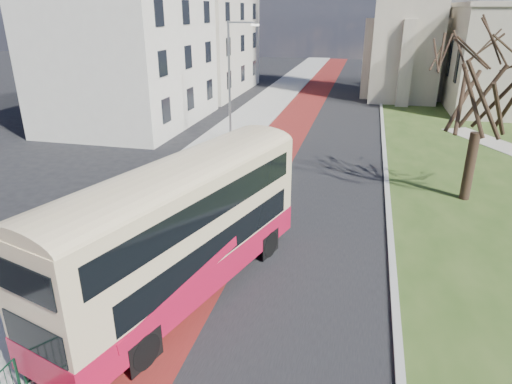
% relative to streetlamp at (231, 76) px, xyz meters
% --- Properties ---
extents(ground, '(160.00, 160.00, 0.00)m').
position_rel_streetlamp_xyz_m(ground, '(4.35, -18.00, -4.59)').
color(ground, black).
rests_on(ground, ground).
extents(road_carriageway, '(9.00, 120.00, 0.01)m').
position_rel_streetlamp_xyz_m(road_carriageway, '(5.85, 2.00, -4.59)').
color(road_carriageway, black).
rests_on(road_carriageway, ground).
extents(bus_lane, '(3.40, 120.00, 0.01)m').
position_rel_streetlamp_xyz_m(bus_lane, '(3.15, 2.00, -4.59)').
color(bus_lane, '#591414').
rests_on(bus_lane, ground).
extents(pavement_west, '(4.00, 120.00, 0.12)m').
position_rel_streetlamp_xyz_m(pavement_west, '(-0.65, 2.00, -4.53)').
color(pavement_west, gray).
rests_on(pavement_west, ground).
extents(kerb_west, '(0.25, 120.00, 0.13)m').
position_rel_streetlamp_xyz_m(kerb_west, '(1.35, 2.00, -4.53)').
color(kerb_west, '#999993').
rests_on(kerb_west, ground).
extents(kerb_east, '(0.25, 80.00, 0.13)m').
position_rel_streetlamp_xyz_m(kerb_east, '(10.45, 4.00, -4.53)').
color(kerb_east, '#999993').
rests_on(kerb_east, ground).
extents(pedestrian_railing, '(0.07, 24.00, 1.12)m').
position_rel_streetlamp_xyz_m(pedestrian_railing, '(1.40, -14.00, -4.04)').
color(pedestrian_railing, '#0D3B24').
rests_on(pedestrian_railing, ground).
extents(street_block_near, '(10.30, 14.30, 13.00)m').
position_rel_streetlamp_xyz_m(street_block_near, '(-9.65, 4.00, 1.92)').
color(street_block_near, silver).
rests_on(street_block_near, ground).
extents(street_block_far, '(10.30, 16.30, 11.50)m').
position_rel_streetlamp_xyz_m(street_block_far, '(-9.65, 20.00, 1.17)').
color(street_block_far, beige).
rests_on(street_block_far, ground).
extents(streetlamp, '(2.13, 0.18, 8.00)m').
position_rel_streetlamp_xyz_m(streetlamp, '(0.00, 0.00, 0.00)').
color(streetlamp, gray).
rests_on(streetlamp, pavement_west).
extents(bus, '(5.38, 10.82, 4.42)m').
position_rel_streetlamp_xyz_m(bus, '(3.74, -18.23, -2.07)').
color(bus, '#A70F2F').
rests_on(bus, ground).
extents(winter_tree_near, '(6.12, 6.12, 8.66)m').
position_rel_streetlamp_xyz_m(winter_tree_near, '(14.14, -7.36, 1.44)').
color(winter_tree_near, '#322319').
rests_on(winter_tree_near, grass_green).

